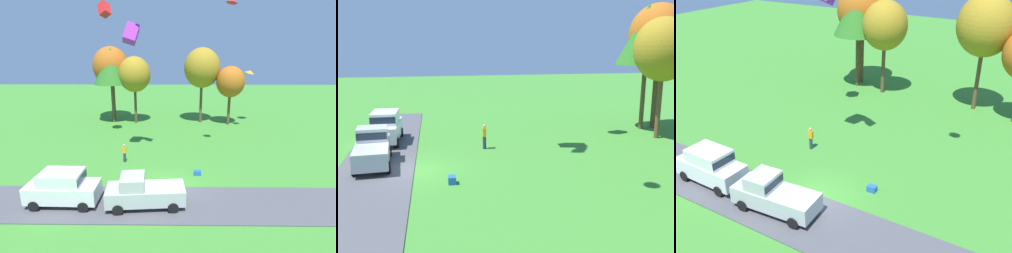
{
  "view_description": "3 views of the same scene",
  "coord_description": "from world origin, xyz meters",
  "views": [
    {
      "loc": [
        0.31,
        -17.25,
        9.8
      ],
      "look_at": [
        0.05,
        3.94,
        3.58
      ],
      "focal_mm": 28.0,
      "sensor_mm": 36.0,
      "label": 1
    },
    {
      "loc": [
        22.04,
        1.4,
        7.36
      ],
      "look_at": [
        0.29,
        5.39,
        2.45
      ],
      "focal_mm": 42.0,
      "sensor_mm": 36.0,
      "label": 2
    },
    {
      "loc": [
        11.32,
        -15.92,
        14.11
      ],
      "look_at": [
        -0.98,
        4.54,
        2.58
      ],
      "focal_mm": 42.0,
      "sensor_mm": 36.0,
      "label": 3
    }
  ],
  "objects": [
    {
      "name": "car_suv_by_flagpole",
      "position": [
        -6.7,
        -2.16,
        1.3
      ],
      "size": [
        4.64,
        2.12,
        2.28
      ],
      "color": "white",
      "rests_on": "ground"
    },
    {
      "name": "tree_center_back",
      "position": [
        -4.58,
        17.98,
        6.64
      ],
      "size": [
        4.27,
        4.27,
        9.02
      ],
      "color": "brown",
      "rests_on": "ground"
    },
    {
      "name": "tree_left_of_center",
      "position": [
        -8.07,
        19.66,
        7.58
      ],
      "size": [
        4.87,
        4.87,
        10.29
      ],
      "color": "brown",
      "rests_on": "ground"
    },
    {
      "name": "ground_plane",
      "position": [
        0.0,
        0.0,
        0.0
      ],
      "size": [
        120.0,
        120.0,
        0.0
      ],
      "primitive_type": "plane",
      "color": "#3D842D"
    },
    {
      "name": "cooler_box",
      "position": [
        2.46,
        2.13,
        0.2
      ],
      "size": [
        0.56,
        0.4,
        0.4
      ],
      "primitive_type": "cube",
      "color": "blue",
      "rests_on": "ground"
    },
    {
      "name": "tree_right_of_center",
      "position": [
        -7.73,
        18.42,
        7.73
      ],
      "size": [
        4.82,
        4.82,
        10.17
      ],
      "color": "brown",
      "rests_on": "ground"
    },
    {
      "name": "pavement_strip",
      "position": [
        0.0,
        -2.11,
        0.03
      ],
      "size": [
        36.0,
        4.4,
        0.06
      ],
      "primitive_type": "cube",
      "color": "#4C4C51",
      "rests_on": "ground"
    },
    {
      "name": "tree_far_right",
      "position": [
        -7.87,
        19.68,
        7.88
      ],
      "size": [
        4.91,
        4.91,
        10.37
      ],
      "color": "brown",
      "rests_on": "ground"
    },
    {
      "name": "tree_lone_near",
      "position": [
        8.07,
        17.35,
        5.75
      ],
      "size": [
        3.71,
        3.71,
        7.83
      ],
      "color": "brown",
      "rests_on": "ground"
    },
    {
      "name": "kite_box_over_trees",
      "position": [
        -3.09,
        6.04,
        11.11
      ],
      "size": [
        1.55,
        1.64,
        2.02
      ],
      "primitive_type": "cube",
      "rotation": [
        -0.44,
        0.3,
        0.04
      ],
      "color": "purple"
    },
    {
      "name": "kite_box_high_left",
      "position": [
        -6.15,
        9.95,
        13.54
      ],
      "size": [
        1.43,
        1.59,
        1.65
      ],
      "primitive_type": "cube",
      "rotation": [
        -0.49,
        0.3,
        0.95
      ],
      "color": "red"
    },
    {
      "name": "person_beside_suv",
      "position": [
        -3.89,
        4.65,
        0.88
      ],
      "size": [
        0.36,
        0.24,
        1.71
      ],
      "color": "#2D334C",
      "rests_on": "ground"
    },
    {
      "name": "tree_far_left",
      "position": [
        4.41,
        18.45,
        7.48
      ],
      "size": [
        4.81,
        4.81,
        10.15
      ],
      "color": "brown",
      "rests_on": "ground"
    },
    {
      "name": "kite_diamond_topmost",
      "position": [
        9.75,
        14.67,
        7.27
      ],
      "size": [
        1.19,
        1.14,
        0.54
      ],
      "primitive_type": "pyramid",
      "rotation": [
        -0.25,
        0.0,
        4.2
      ],
      "color": "orange"
    },
    {
      "name": "kite_delta_trailing_tail",
      "position": [
        5.3,
        6.33,
        13.65
      ],
      "size": [
        1.29,
        1.28,
        0.47
      ],
      "primitive_type": "cone",
      "rotation": [
        0.22,
        0.0,
        2.11
      ],
      "color": "red"
    },
    {
      "name": "car_pickup_far_end",
      "position": [
        -1.51,
        -2.35,
        1.11
      ],
      "size": [
        5.13,
        2.36,
        2.14
      ],
      "color": "#B7B7BC",
      "rests_on": "ground"
    }
  ]
}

